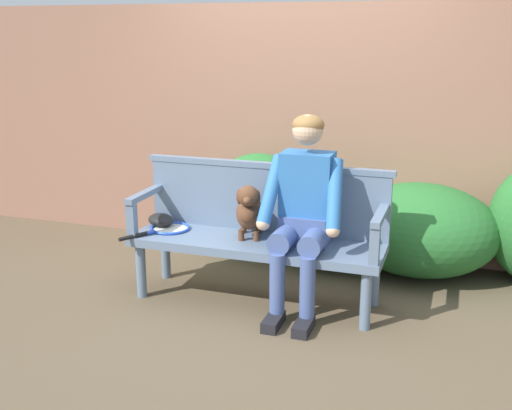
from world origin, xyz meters
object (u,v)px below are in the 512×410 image
at_px(tennis_racket, 167,229).
at_px(baseball_glove, 161,220).
at_px(dog_on_bench, 249,211).
at_px(person_seated, 304,207).
at_px(garden_bench, 256,248).

distance_m(tennis_racket, baseball_glove, 0.13).
relative_size(dog_on_bench, baseball_glove, 1.82).
relative_size(person_seated, tennis_racket, 2.34).
xyz_separation_m(person_seated, tennis_racket, (-1.02, 0.02, -0.26)).
bearing_deg(tennis_racket, person_seated, -0.98).
relative_size(garden_bench, tennis_racket, 3.10).
xyz_separation_m(garden_bench, baseball_glove, (-0.77, 0.09, 0.10)).
height_order(person_seated, baseball_glove, person_seated).
distance_m(person_seated, tennis_racket, 1.05).
xyz_separation_m(tennis_racket, baseball_glove, (-0.09, 0.08, 0.04)).
xyz_separation_m(person_seated, baseball_glove, (-1.11, 0.10, -0.23)).
bearing_deg(dog_on_bench, person_seated, -5.20).
height_order(garden_bench, baseball_glove, baseball_glove).
bearing_deg(garden_bench, person_seated, -2.27).
height_order(person_seated, dog_on_bench, person_seated).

